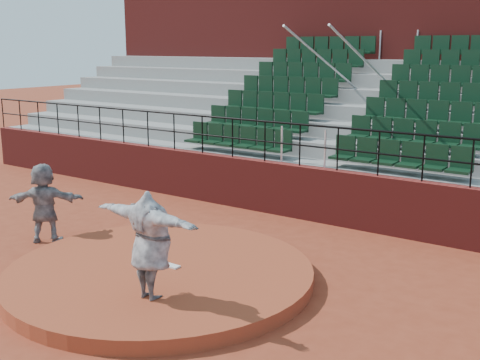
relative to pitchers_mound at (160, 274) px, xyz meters
name	(u,v)px	position (x,y,z in m)	size (l,w,h in m)	color
ground	(160,280)	(0.00, 0.00, -0.12)	(90.00, 90.00, 0.00)	maroon
pitchers_mound	(160,274)	(0.00, 0.00, 0.00)	(5.50, 5.50, 0.25)	#A14024
pitching_rubber	(165,264)	(0.00, 0.15, 0.14)	(0.60, 0.15, 0.03)	white
boundary_wall	(299,192)	(0.00, 5.00, 0.53)	(24.00, 0.30, 1.30)	maroon
wall_railing	(300,136)	(0.00, 5.00, 1.90)	(24.04, 0.05, 1.03)	black
seating_deck	(362,141)	(0.00, 8.65, 1.32)	(24.00, 5.97, 4.63)	gray
press_box_facade	(414,63)	(0.00, 12.60, 3.43)	(24.00, 3.00, 7.10)	maroon
pitcher	(150,245)	(0.79, -1.04, 1.00)	(2.14, 0.58, 1.74)	black
fielder	(44,203)	(-3.52, 0.24, 0.74)	(1.60, 0.51, 1.72)	black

